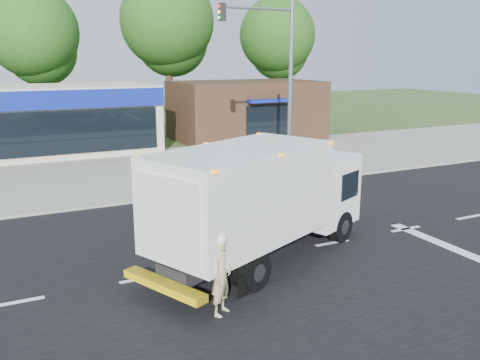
{
  "coord_description": "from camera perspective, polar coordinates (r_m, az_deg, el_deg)",
  "views": [
    {
      "loc": [
        -9.04,
        -12.11,
        5.62
      ],
      "look_at": [
        -1.99,
        2.45,
        1.7
      ],
      "focal_mm": 38.0,
      "sensor_mm": 36.0,
      "label": 1
    }
  ],
  "objects": [
    {
      "name": "ground",
      "position": [
        16.13,
        10.29,
        -7.01
      ],
      "size": [
        120.0,
        120.0,
        0.0
      ],
      "primitive_type": "plane",
      "color": "#385123",
      "rests_on": "ground"
    },
    {
      "name": "road_asphalt",
      "position": [
        16.12,
        10.3,
        -6.99
      ],
      "size": [
        60.0,
        14.0,
        0.02
      ],
      "primitive_type": "cube",
      "color": "black",
      "rests_on": "ground"
    },
    {
      "name": "sidewalk",
      "position": [
        22.92,
        -1.78,
        -0.42
      ],
      "size": [
        60.0,
        2.4,
        0.12
      ],
      "primitive_type": "cube",
      "color": "gray",
      "rests_on": "ground"
    },
    {
      "name": "parking_apron",
      "position": [
        28.2,
        -6.6,
        2.06
      ],
      "size": [
        60.0,
        9.0,
        0.02
      ],
      "primitive_type": "cube",
      "color": "gray",
      "rests_on": "ground"
    },
    {
      "name": "lane_markings",
      "position": [
        15.97,
        17.13,
        -7.55
      ],
      "size": [
        55.2,
        7.0,
        0.01
      ],
      "color": "silver",
      "rests_on": "road_asphalt"
    },
    {
      "name": "ems_box_truck",
      "position": [
        13.95,
        2.32,
        -1.68
      ],
      "size": [
        7.89,
        5.27,
        3.37
      ],
      "rotation": [
        0.0,
        0.0,
        0.43
      ],
      "color": "black",
      "rests_on": "ground"
    },
    {
      "name": "emergency_worker",
      "position": [
        11.42,
        -2.13,
        -10.62
      ],
      "size": [
        0.78,
        0.75,
        1.91
      ],
      "rotation": [
        0.0,
        0.0,
        0.71
      ],
      "color": "tan",
      "rests_on": "ground"
    },
    {
      "name": "brown_storefront",
      "position": [
        36.06,
        0.74,
        7.86
      ],
      "size": [
        10.0,
        6.7,
        4.0
      ],
      "color": "#382316",
      "rests_on": "ground"
    },
    {
      "name": "traffic_signal_pole",
      "position": [
        22.78,
        4.29,
        11.83
      ],
      "size": [
        3.51,
        0.25,
        8.0
      ],
      "color": "gray",
      "rests_on": "ground"
    },
    {
      "name": "background_trees",
      "position": [
        41.14,
        -14.87,
        15.64
      ],
      "size": [
        36.77,
        7.39,
        12.1
      ],
      "color": "#332114",
      "rests_on": "ground"
    }
  ]
}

